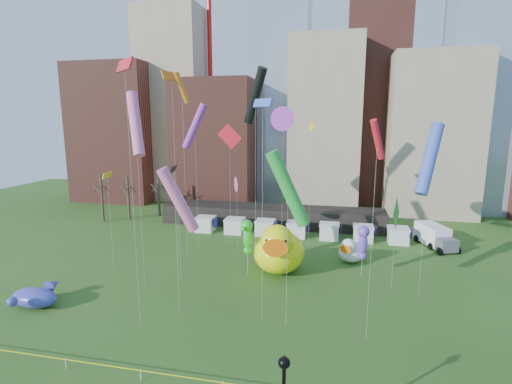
% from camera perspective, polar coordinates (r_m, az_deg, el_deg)
% --- Properties ---
extents(skyline, '(101.00, 23.00, 68.00)m').
position_cam_1_polar(skyline, '(83.07, 9.11, 12.92)').
color(skyline, brown).
rests_on(skyline, ground).
extents(pavilion, '(38.00, 6.00, 3.20)m').
position_cam_1_polar(pavilion, '(66.79, 2.33, -3.56)').
color(pavilion, black).
rests_on(pavilion, ground).
extents(vendor_tents, '(33.24, 2.80, 2.40)m').
position_cam_1_polar(vendor_tents, '(60.52, 6.06, -5.61)').
color(vendor_tents, white).
rests_on(vendor_tents, ground).
extents(bare_trees, '(8.44, 6.44, 8.50)m').
position_cam_1_polar(bare_trees, '(73.90, -18.28, -0.79)').
color(bare_trees, '#382B21').
rests_on(bare_trees, ground).
extents(caution_tape, '(50.00, 0.06, 0.90)m').
position_cam_1_polar(caution_tape, '(28.72, -4.92, -26.52)').
color(caution_tape, white).
rests_on(caution_tape, ground).
extents(big_duck, '(6.53, 8.52, 6.42)m').
position_cam_1_polar(big_duck, '(45.92, 3.34, -8.50)').
color(big_duck, '#F6FF0D').
rests_on(big_duck, ground).
extents(small_duck, '(4.34, 4.79, 3.34)m').
position_cam_1_polar(small_duck, '(51.16, 13.89, -8.44)').
color(small_duck, white).
rests_on(small_duck, ground).
extents(seahorse_green, '(1.72, 1.98, 6.73)m').
position_cam_1_polar(seahorse_green, '(44.73, -1.29, -6.25)').
color(seahorse_green, silver).
rests_on(seahorse_green, ground).
extents(seahorse_purple, '(1.40, 1.74, 6.20)m').
position_cam_1_polar(seahorse_purple, '(45.87, 15.59, -6.84)').
color(seahorse_purple, silver).
rests_on(seahorse_purple, ground).
extents(whale_inflatable, '(4.93, 6.22, 2.13)m').
position_cam_1_polar(whale_inflatable, '(44.61, -29.85, -13.28)').
color(whale_inflatable, '#53399D').
rests_on(whale_inflatable, ground).
extents(box_truck, '(4.86, 7.57, 3.03)m').
position_cam_1_polar(box_truck, '(61.33, 24.93, -5.91)').
color(box_truck, white).
rests_on(box_truck, ground).
extents(kite_0, '(3.77, 0.05, 17.47)m').
position_cam_1_polar(kite_0, '(57.39, -3.93, 8.08)').
color(kite_0, silver).
rests_on(kite_0, ground).
extents(kite_1, '(3.35, 3.88, 20.99)m').
position_cam_1_polar(kite_1, '(42.21, -17.42, 9.61)').
color(kite_1, silver).
rests_on(kite_1, ground).
extents(kite_2, '(0.59, 1.65, 14.03)m').
position_cam_1_polar(kite_2, '(34.71, -12.09, 3.01)').
color(kite_2, silver).
rests_on(kite_2, ground).
extents(kite_3, '(1.12, 3.39, 10.20)m').
position_cam_1_polar(kite_3, '(42.67, 20.06, -3.04)').
color(kite_3, silver).
rests_on(kite_3, ground).
extents(kite_4, '(1.02, 1.15, 17.82)m').
position_cam_1_polar(kite_4, '(54.98, 8.20, 8.55)').
color(kite_4, silver).
rests_on(kite_4, ground).
extents(kite_5, '(1.96, 1.81, 19.74)m').
position_cam_1_polar(kite_5, '(32.62, 0.99, 12.66)').
color(kite_5, silver).
rests_on(kite_5, ground).
extents(kite_6, '(1.28, 3.67, 23.83)m').
position_cam_1_polar(kite_6, '(50.59, -12.38, 16.25)').
color(kite_6, silver).
rests_on(kite_6, ground).
extents(kite_7, '(3.73, 1.58, 20.23)m').
position_cam_1_polar(kite_7, '(52.77, -9.04, 9.61)').
color(kite_7, silver).
rests_on(kite_7, ground).
extents(kite_8, '(1.56, 1.76, 18.10)m').
position_cam_1_polar(kite_8, '(30.70, 17.55, 7.35)').
color(kite_8, silver).
rests_on(kite_8, ground).
extents(kite_9, '(1.05, 1.95, 10.48)m').
position_cam_1_polar(kite_9, '(51.59, -2.86, 1.12)').
color(kite_9, silver).
rests_on(kite_9, ground).
extents(kite_10, '(4.15, 3.89, 24.90)m').
position_cam_1_polar(kite_10, '(53.05, -0.08, 14.05)').
color(kite_10, silver).
rests_on(kite_10, ground).
extents(kite_11, '(4.06, 2.27, 15.65)m').
position_cam_1_polar(kite_11, '(32.14, 4.77, 0.45)').
color(kite_11, silver).
rests_on(kite_11, ground).
extents(kite_12, '(0.67, 2.19, 12.00)m').
position_cam_1_polar(kite_12, '(47.88, -21.19, 2.21)').
color(kite_12, silver).
rests_on(kite_12, ground).
extents(kite_13, '(3.24, 4.18, 17.81)m').
position_cam_1_polar(kite_13, '(41.24, 24.32, 4.50)').
color(kite_13, silver).
rests_on(kite_13, ground).
extents(kite_14, '(1.72, 2.25, 23.80)m').
position_cam_1_polar(kite_14, '(50.07, -10.94, 14.89)').
color(kite_14, silver).
rests_on(kite_14, ground).
extents(kite_15, '(2.18, 1.99, 19.40)m').
position_cam_1_polar(kite_15, '(41.97, 4.05, 10.73)').
color(kite_15, silver).
rests_on(kite_15, ground).
extents(kite_16, '(2.67, 2.43, 22.68)m').
position_cam_1_polar(kite_16, '(33.02, -18.88, 17.10)').
color(kite_16, silver).
rests_on(kite_16, ground).
extents(kite_17, '(4.52, 3.27, 13.08)m').
position_cam_1_polar(kite_17, '(43.34, -11.45, -1.16)').
color(kite_17, silver).
rests_on(kite_17, ground).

